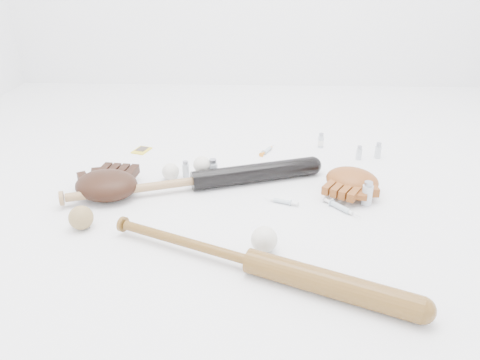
{
  "coord_description": "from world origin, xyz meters",
  "views": [
    {
      "loc": [
        0.02,
        -1.48,
        0.78
      ],
      "look_at": [
        -0.03,
        -0.01,
        0.06
      ],
      "focal_mm": 35.0,
      "sensor_mm": 36.0,
      "label": 1
    }
  ],
  "objects_px": {
    "bat_dark": "(195,181)",
    "pedestal": "(202,176)",
    "glove_dark": "(106,185)",
    "bat_wood": "(251,261)"
  },
  "relations": [
    {
      "from": "bat_dark",
      "to": "bat_wood",
      "type": "height_order",
      "value": "bat_dark"
    },
    {
      "from": "bat_wood",
      "to": "pedestal",
      "type": "relative_size",
      "value": 14.67
    },
    {
      "from": "glove_dark",
      "to": "pedestal",
      "type": "height_order",
      "value": "glove_dark"
    },
    {
      "from": "glove_dark",
      "to": "pedestal",
      "type": "distance_m",
      "value": 0.35
    },
    {
      "from": "glove_dark",
      "to": "pedestal",
      "type": "xyz_separation_m",
      "value": [
        0.32,
        0.14,
        -0.03
      ]
    },
    {
      "from": "glove_dark",
      "to": "pedestal",
      "type": "bearing_deg",
      "value": 30.12
    },
    {
      "from": "bat_wood",
      "to": "glove_dark",
      "type": "distance_m",
      "value": 0.66
    },
    {
      "from": "bat_wood",
      "to": "glove_dark",
      "type": "height_order",
      "value": "glove_dark"
    },
    {
      "from": "bat_dark",
      "to": "pedestal",
      "type": "xyz_separation_m",
      "value": [
        0.02,
        0.08,
        -0.02
      ]
    },
    {
      "from": "bat_dark",
      "to": "glove_dark",
      "type": "height_order",
      "value": "glove_dark"
    }
  ]
}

